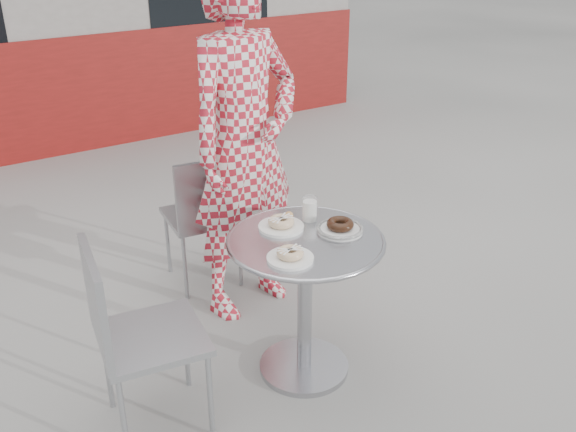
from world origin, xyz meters
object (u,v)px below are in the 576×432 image
bistro_table (305,273)px  plate_far (282,223)px  plate_near (290,255)px  milk_cup (310,210)px  plate_checker (340,228)px  chair_left (153,372)px  seated_person (244,145)px  chair_far (204,242)px

bistro_table → plate_far: bearing=102.0°
bistro_table → plate_near: bearing=-143.2°
milk_cup → plate_checker: bearing=-73.0°
chair_left → plate_checker: size_ratio=4.09×
seated_person → plate_checker: (0.09, -0.68, -0.20)m
plate_near → plate_far: bearing=64.6°
chair_far → plate_checker: chair_far is taller
milk_cup → chair_left: bearing=-173.7°
plate_near → plate_checker: plate_checker is taller
bistro_table → plate_far: 0.24m
plate_checker → milk_cup: size_ratio=1.86×
plate_near → milk_cup: milk_cup is taller
bistro_table → seated_person: size_ratio=0.38×
bistro_table → plate_checker: plate_checker is taller
plate_checker → plate_far: bearing=140.2°
seated_person → plate_near: bearing=-119.0°
chair_left → milk_cup: bearing=-75.3°
chair_left → seated_person: 1.19m
chair_left → milk_cup: chair_left is taller
chair_far → seated_person: seated_person is taller
chair_far → plate_near: chair_far is taller
chair_left → plate_checker: bearing=-86.2°
plate_near → plate_checker: bearing=16.4°
chair_far → seated_person: size_ratio=0.44×
bistro_table → chair_left: chair_left is taller
chair_left → chair_far: bearing=-27.8°
chair_far → chair_left: (-0.68, -0.93, 0.01)m
bistro_table → chair_far: (-0.03, 0.98, -0.28)m
plate_far → plate_checker: same height
bistro_table → milk_cup: 0.29m
bistro_table → chair_left: bearing=176.0°
seated_person → plate_near: 0.83m
seated_person → plate_checker: bearing=-94.9°
chair_left → plate_near: bearing=-98.0°
bistro_table → chair_far: bearing=91.6°
seated_person → milk_cup: (0.04, -0.52, -0.16)m
chair_far → plate_near: size_ratio=4.19×
seated_person → plate_far: seated_person is taller
seated_person → plate_far: 0.56m
chair_left → seated_person: size_ratio=0.47×
plate_checker → milk_cup: milk_cup is taller
plate_far → plate_near: 0.29m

